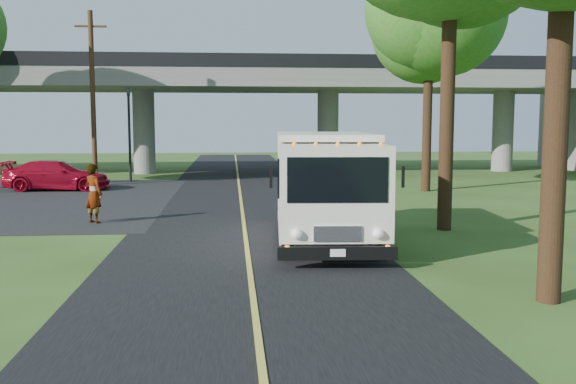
{
  "coord_description": "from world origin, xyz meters",
  "views": [
    {
      "loc": [
        -0.38,
        -10.22,
        3.35
      ],
      "look_at": [
        1.02,
        5.65,
        1.6
      ],
      "focal_mm": 40.0,
      "sensor_mm": 36.0,
      "label": 1
    }
  ],
  "objects": [
    {
      "name": "overpass",
      "position": [
        0.0,
        32.0,
        4.56
      ],
      "size": [
        54.0,
        10.0,
        7.3
      ],
      "color": "slate",
      "rests_on": "ground"
    },
    {
      "name": "road",
      "position": [
        0.0,
        10.0,
        0.01
      ],
      "size": [
        7.0,
        90.0,
        0.02
      ],
      "primitive_type": "cube",
      "color": "black",
      "rests_on": "ground"
    },
    {
      "name": "ground",
      "position": [
        0.0,
        0.0,
        0.0
      ],
      "size": [
        120.0,
        120.0,
        0.0
      ],
      "primitive_type": "plane",
      "color": "#2F4518",
      "rests_on": "ground"
    },
    {
      "name": "tree_right_far",
      "position": [
        9.21,
        19.84,
        8.3
      ],
      "size": [
        5.77,
        5.67,
        10.99
      ],
      "color": "#382314",
      "rests_on": "ground"
    },
    {
      "name": "traffic_signal",
      "position": [
        -6.0,
        26.0,
        3.2
      ],
      "size": [
        0.18,
        0.22,
        5.2
      ],
      "color": "black",
      "rests_on": "ground"
    },
    {
      "name": "lane_line",
      "position": [
        0.0,
        10.0,
        0.03
      ],
      "size": [
        0.12,
        90.0,
        0.01
      ],
      "primitive_type": "cube",
      "color": "gold",
      "rests_on": "road"
    },
    {
      "name": "red_sedan",
      "position": [
        -8.93,
        21.94,
        0.73
      ],
      "size": [
        5.08,
        2.13,
        1.47
      ],
      "primitive_type": "imported",
      "rotation": [
        0.0,
        0.0,
        1.55
      ],
      "color": "#9F091F",
      "rests_on": "ground"
    },
    {
      "name": "pedestrian",
      "position": [
        -4.92,
        11.24,
        0.99
      ],
      "size": [
        0.85,
        0.83,
        1.98
      ],
      "primitive_type": "imported",
      "rotation": [
        0.0,
        0.0,
        2.42
      ],
      "color": "gray",
      "rests_on": "ground"
    },
    {
      "name": "utility_pole",
      "position": [
        -7.5,
        24.0,
        4.59
      ],
      "size": [
        1.6,
        0.26,
        9.0
      ],
      "color": "#472D19",
      "rests_on": "ground"
    },
    {
      "name": "step_van",
      "position": [
        2.2,
        7.3,
        1.64
      ],
      "size": [
        3.12,
        7.37,
        3.03
      ],
      "rotation": [
        0.0,
        0.0,
        -0.07
      ],
      "color": "silver",
      "rests_on": "ground"
    }
  ]
}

